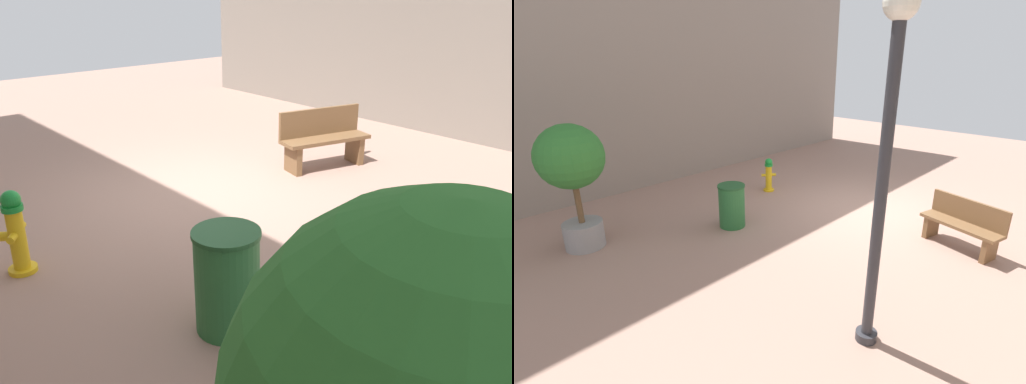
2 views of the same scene
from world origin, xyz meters
TOP-DOWN VIEW (x-y plane):
  - ground_plane at (0.00, 0.00)m, footprint 23.40×23.40m
  - building_facade_right at (5.76, 2.70)m, footprint 0.70×18.00m
  - fire_hydrant at (2.68, 0.63)m, footprint 0.35×0.36m
  - bench_near at (-2.26, 0.41)m, footprint 1.56×0.79m
  - planter_tree at (2.99, 5.43)m, footprint 1.18×1.18m
  - street_lamp at (-2.28, 3.92)m, footprint 0.36×0.36m
  - trash_bin at (1.66, 2.82)m, footprint 0.59×0.59m

SIDE VIEW (x-z plane):
  - ground_plane at x=0.00m, z-range 0.00..0.00m
  - fire_hydrant at x=2.68m, z-range 0.00..0.91m
  - trash_bin at x=1.66m, z-range 0.00..0.94m
  - bench_near at x=-2.26m, z-range 0.01..0.96m
  - planter_tree at x=2.99m, z-range 0.39..2.78m
  - street_lamp at x=-2.28m, z-range 0.49..4.66m
  - building_facade_right at x=5.76m, z-range 0.00..9.27m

